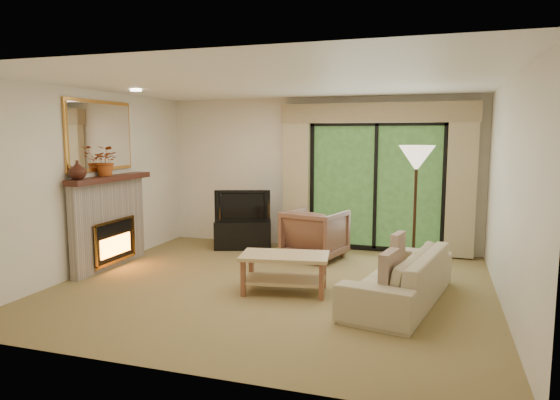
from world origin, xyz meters
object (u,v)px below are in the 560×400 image
(media_console, at_px, (243,235))
(armchair, at_px, (315,234))
(sofa, at_px, (399,276))
(coffee_table, at_px, (285,273))

(media_console, height_order, armchair, armchair)
(media_console, relative_size, sofa, 0.46)
(coffee_table, bearing_deg, armchair, 82.09)
(armchair, height_order, coffee_table, armchair)
(armchair, height_order, sofa, armchair)
(media_console, distance_m, sofa, 3.48)
(sofa, bearing_deg, armchair, -128.66)
(armchair, relative_size, sofa, 0.42)
(armchair, bearing_deg, sofa, 144.58)
(sofa, height_order, coffee_table, sofa)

